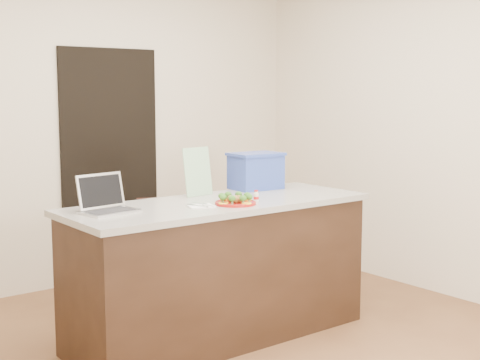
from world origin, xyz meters
TOP-DOWN VIEW (x-y plane):
  - ground at (0.00, 0.00)m, footprint 4.00×4.00m
  - room_shell at (0.00, 0.00)m, footprint 4.00×4.00m
  - doorway at (0.10, 1.98)m, footprint 0.90×0.02m
  - island at (0.00, 0.25)m, footprint 2.06×0.76m
  - plate at (0.01, 0.08)m, footprint 0.26×0.26m
  - meatballs at (0.01, 0.08)m, footprint 0.10×0.11m
  - broccoli at (0.01, 0.08)m, footprint 0.22×0.22m
  - pepper_rings at (0.01, 0.08)m, footprint 0.27×0.27m
  - napkin at (-0.21, 0.15)m, footprint 0.20×0.20m
  - fork at (-0.23, 0.16)m, footprint 0.05×0.16m
  - knife at (-0.18, 0.13)m, footprint 0.05×0.20m
  - yogurt_bottle at (0.19, 0.09)m, footprint 0.04×0.04m
  - laptop at (-0.76, 0.35)m, footprint 0.34×0.29m
  - leaflet at (0.03, 0.53)m, footprint 0.24×0.08m
  - blue_box at (0.55, 0.54)m, footprint 0.39×0.29m
  - chair at (0.03, 0.92)m, footprint 0.49×0.51m

SIDE VIEW (x-z plane):
  - ground at x=0.00m, z-range 0.00..0.00m
  - island at x=0.00m, z-range 0.00..0.92m
  - chair at x=0.03m, z-range 0.06..0.90m
  - napkin at x=-0.21m, z-range 0.92..0.93m
  - fork at x=-0.23m, z-range 0.93..0.93m
  - plate at x=0.01m, z-range 0.92..0.94m
  - knife at x=-0.18m, z-range 0.93..0.93m
  - pepper_rings at x=0.01m, z-range 0.94..0.94m
  - yogurt_bottle at x=0.19m, z-range 0.91..0.99m
  - meatballs at x=0.01m, z-range 0.94..0.97m
  - broccoli at x=0.01m, z-range 0.95..0.99m
  - laptop at x=-0.76m, z-range 0.87..1.09m
  - doorway at x=0.10m, z-range 0.00..2.00m
  - blue_box at x=0.55m, z-range 0.92..1.19m
  - leaflet at x=0.03m, z-range 0.92..1.25m
  - room_shell at x=0.00m, z-range -0.38..3.62m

